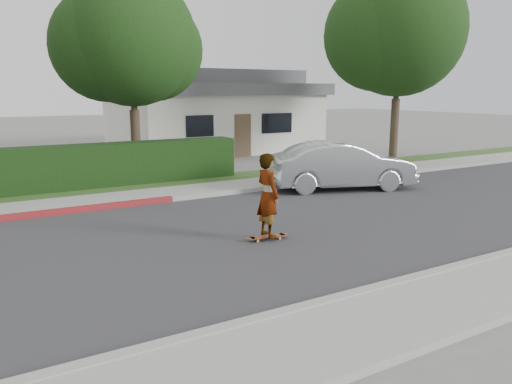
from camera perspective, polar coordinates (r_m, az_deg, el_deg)
ground at (r=10.99m, az=-6.81°, el=-5.69°), size 120.00×120.00×0.00m
road at (r=10.99m, az=-6.81°, el=-5.66°), size 60.00×8.00×0.01m
curb_near at (r=7.62m, az=6.06°, el=-13.06°), size 60.00×0.20×0.15m
sidewalk_near at (r=7.00m, az=10.60°, el=-15.68°), size 60.00×1.60×0.12m
curb_far at (r=14.70m, az=-13.28°, el=-1.20°), size 60.00×0.20×0.15m
sidewalk_far at (r=15.55m, az=-14.27°, el=-0.62°), size 60.00×1.60×0.12m
planting_strip at (r=17.07m, az=-15.80°, el=0.33°), size 60.00×1.60×0.10m
hedge at (r=17.06m, az=-26.23°, el=1.96°), size 15.00×1.00×1.50m
tree_center at (r=19.73m, az=-14.28°, el=16.04°), size 5.66×4.84×7.44m
tree_right at (r=23.44m, az=15.71°, el=16.97°), size 6.32×5.60×8.56m
house at (r=28.40m, az=-5.15°, el=9.18°), size 10.60×8.60×4.30m
skateboard at (r=11.00m, az=1.33°, el=-5.12°), size 1.00×0.32×0.09m
skateboarder at (r=10.77m, az=1.35°, el=-0.38°), size 0.45×0.68×1.83m
car_silver at (r=16.79m, az=9.72°, el=2.98°), size 5.07×3.20×1.58m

